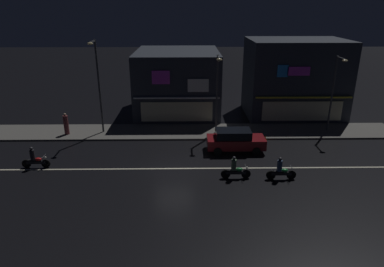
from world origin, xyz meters
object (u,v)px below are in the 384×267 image
at_px(streetlamp_west, 98,80).
at_px(parked_car_near_kerb, 235,140).
at_px(motorcycle_opposite_lane, 281,170).
at_px(motorcycle_following, 235,169).
at_px(pedestrian_on_sidewalk, 66,125).
at_px(motorcycle_lead, 35,159).
at_px(streetlamp_east, 334,88).
at_px(traffic_cone, 265,139).
at_px(streetlamp_mid, 217,88).

relative_size(streetlamp_west, parked_car_near_kerb, 1.79).
distance_m(streetlamp_west, motorcycle_opposite_lane, 16.00).
bearing_deg(motorcycle_following, parked_car_near_kerb, -94.04).
height_order(pedestrian_on_sidewalk, motorcycle_lead, pedestrian_on_sidewalk).
relative_size(motorcycle_lead, motorcycle_opposite_lane, 1.00).
bearing_deg(streetlamp_east, parked_car_near_kerb, -156.33).
height_order(motorcycle_lead, traffic_cone, motorcycle_lead).
distance_m(streetlamp_mid, traffic_cone, 5.60).
relative_size(streetlamp_mid, motorcycle_lead, 3.44).
height_order(motorcycle_lead, motorcycle_opposite_lane, same).
bearing_deg(motorcycle_following, pedestrian_on_sidewalk, -27.49).
relative_size(streetlamp_west, pedestrian_on_sidewalk, 4.20).
relative_size(pedestrian_on_sidewalk, motorcycle_opposite_lane, 0.96).
bearing_deg(parked_car_near_kerb, streetlamp_mid, -71.39).
bearing_deg(motorcycle_following, streetlamp_east, -134.94).
bearing_deg(streetlamp_west, pedestrian_on_sidewalk, -173.61).
distance_m(parked_car_near_kerb, traffic_cone, 3.22).
relative_size(streetlamp_east, motorcycle_following, 3.35).
height_order(streetlamp_mid, motorcycle_opposite_lane, streetlamp_mid).
xyz_separation_m(motorcycle_following, motorcycle_opposite_lane, (2.85, -0.19, 0.00)).
distance_m(streetlamp_east, pedestrian_on_sidewalk, 22.47).
distance_m(pedestrian_on_sidewalk, motorcycle_opposite_lane, 17.88).
height_order(streetlamp_east, parked_car_near_kerb, streetlamp_east).
height_order(streetlamp_west, streetlamp_mid, streetlamp_west).
distance_m(streetlamp_mid, motorcycle_lead, 14.51).
xyz_separation_m(streetlamp_east, motorcycle_following, (-9.14, -8.16, -3.32)).
bearing_deg(pedestrian_on_sidewalk, streetlamp_east, 97.50).
relative_size(streetlamp_mid, parked_car_near_kerb, 1.52).
xyz_separation_m(streetlamp_east, parked_car_near_kerb, (-8.57, -3.76, -3.08)).
bearing_deg(motorcycle_lead, motorcycle_following, -15.64).
distance_m(motorcycle_following, motorcycle_opposite_lane, 2.85).
distance_m(streetlamp_west, pedestrian_on_sidewalk, 4.69).
xyz_separation_m(pedestrian_on_sidewalk, parked_car_near_kerb, (13.70, -3.42, -0.11)).
distance_m(pedestrian_on_sidewalk, motorcycle_following, 15.29).
distance_m(streetlamp_mid, streetlamp_east, 9.71).
xyz_separation_m(pedestrian_on_sidewalk, motorcycle_lead, (-0.18, -6.10, -0.35)).
bearing_deg(streetlamp_west, motorcycle_following, -38.60).
xyz_separation_m(motorcycle_lead, motorcycle_following, (13.31, -1.73, 0.00)).
bearing_deg(motorcycle_lead, streetlamp_east, 7.74).
bearing_deg(streetlamp_east, streetlamp_west, -179.98).
xyz_separation_m(streetlamp_east, motorcycle_opposite_lane, (-6.29, -8.34, -3.32)).
bearing_deg(streetlamp_mid, motorcycle_opposite_lane, -66.79).
bearing_deg(streetlamp_west, motorcycle_lead, -115.75).
bearing_deg(streetlamp_east, traffic_cone, -160.75).
height_order(streetlamp_mid, motorcycle_following, streetlamp_mid).
relative_size(streetlamp_east, traffic_cone, 11.59).
distance_m(streetlamp_west, streetlamp_mid, 9.67).
height_order(streetlamp_west, pedestrian_on_sidewalk, streetlamp_west).
height_order(streetlamp_mid, traffic_cone, streetlamp_mid).
distance_m(parked_car_near_kerb, motorcycle_opposite_lane, 5.13).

